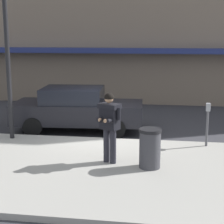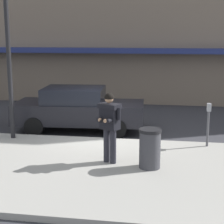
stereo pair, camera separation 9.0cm
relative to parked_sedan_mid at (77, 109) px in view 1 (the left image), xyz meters
name	(u,v)px [view 1 (the left image)]	position (x,y,z in m)	size (l,w,h in m)	color
ground_plane	(103,140)	(1.13, -1.08, -0.79)	(80.00, 80.00, 0.00)	#333338
sidewalk	(124,171)	(2.13, -3.93, -0.72)	(32.00, 5.30, 0.14)	#99968E
curb_paint_line	(134,141)	(2.13, -1.03, -0.79)	(28.00, 0.12, 0.01)	silver
parked_sedan_mid	(77,109)	(0.00, 0.00, 0.00)	(4.62, 2.17, 1.54)	black
man_texting_on_phone	(109,120)	(1.72, -3.55, 0.46)	(0.62, 0.65, 1.81)	#23232B
street_lamp_post	(7,42)	(-1.69, -1.73, 2.35)	(0.36, 0.36, 4.88)	black
parking_meter	(208,118)	(4.31, -1.68, 0.18)	(0.12, 0.18, 1.27)	#4C4C51
trash_bin	(150,148)	(2.75, -3.76, -0.16)	(0.55, 0.55, 0.98)	#38383D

